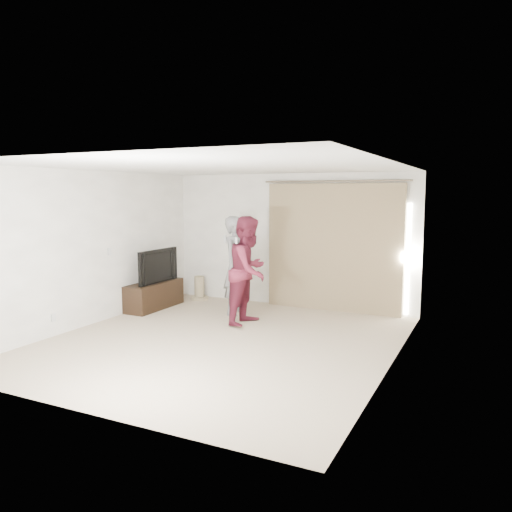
{
  "coord_description": "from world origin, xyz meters",
  "views": [
    {
      "loc": [
        3.62,
        -6.35,
        2.22
      ],
      "look_at": [
        -0.0,
        1.2,
        1.16
      ],
      "focal_mm": 35.0,
      "sensor_mm": 36.0,
      "label": 1
    }
  ],
  "objects_px": {
    "person_man": "(236,265)",
    "person_woman": "(249,270)",
    "tv_console": "(154,295)",
    "tv": "(154,266)"
  },
  "relations": [
    {
      "from": "tv_console",
      "to": "person_woman",
      "type": "height_order",
      "value": "person_woman"
    },
    {
      "from": "person_man",
      "to": "tv_console",
      "type": "bearing_deg",
      "value": -169.79
    },
    {
      "from": "tv",
      "to": "person_woman",
      "type": "distance_m",
      "value": 2.18
    },
    {
      "from": "tv",
      "to": "person_woman",
      "type": "xyz_separation_m",
      "value": [
        2.16,
        -0.22,
        0.09
      ]
    },
    {
      "from": "tv_console",
      "to": "person_woman",
      "type": "relative_size",
      "value": 0.72
    },
    {
      "from": "person_woman",
      "to": "tv_console",
      "type": "bearing_deg",
      "value": 174.11
    },
    {
      "from": "tv_console",
      "to": "tv",
      "type": "height_order",
      "value": "tv"
    },
    {
      "from": "person_man",
      "to": "person_woman",
      "type": "xyz_separation_m",
      "value": [
        0.52,
        -0.52,
        0.02
      ]
    },
    {
      "from": "tv_console",
      "to": "person_man",
      "type": "distance_m",
      "value": 1.8
    },
    {
      "from": "person_woman",
      "to": "tv",
      "type": "bearing_deg",
      "value": 174.11
    }
  ]
}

